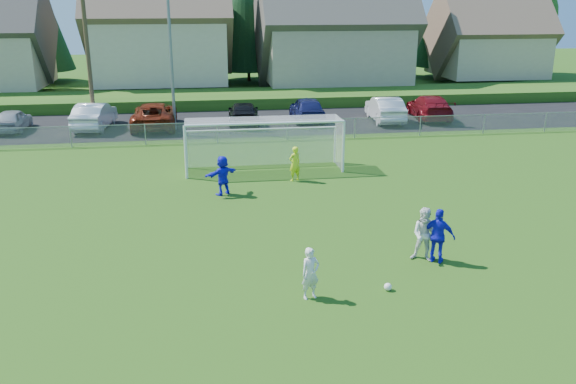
{
  "coord_description": "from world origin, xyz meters",
  "views": [
    {
      "loc": [
        -2.95,
        -12.1,
        7.94
      ],
      "look_at": [
        0.0,
        8.0,
        1.4
      ],
      "focal_mm": 38.0,
      "sensor_mm": 36.0,
      "label": 1
    }
  ],
  "objects_px": {
    "car_c": "(154,115)",
    "car_g": "(430,107)",
    "soccer_ball": "(388,287)",
    "player_white_a": "(310,273)",
    "goalkeeper": "(295,164)",
    "car_b": "(94,116)",
    "car_a": "(12,120)",
    "player_white_b": "(425,235)",
    "car_f": "(385,109)",
    "car_e": "(307,109)",
    "soccer_goal": "(263,136)",
    "player_blue_a": "(438,236)",
    "car_d": "(243,113)",
    "player_blue_b": "(223,175)"
  },
  "relations": [
    {
      "from": "car_d",
      "to": "car_a",
      "type": "bearing_deg",
      "value": 3.38
    },
    {
      "from": "car_f",
      "to": "car_g",
      "type": "height_order",
      "value": "car_f"
    },
    {
      "from": "player_white_b",
      "to": "goalkeeper",
      "type": "bearing_deg",
      "value": 134.51
    },
    {
      "from": "car_e",
      "to": "car_f",
      "type": "relative_size",
      "value": 0.96
    },
    {
      "from": "car_g",
      "to": "soccer_goal",
      "type": "relative_size",
      "value": 0.74
    },
    {
      "from": "car_c",
      "to": "car_g",
      "type": "height_order",
      "value": "car_g"
    },
    {
      "from": "goalkeeper",
      "to": "car_e",
      "type": "distance_m",
      "value": 13.8
    },
    {
      "from": "car_a",
      "to": "car_d",
      "type": "relative_size",
      "value": 0.83
    },
    {
      "from": "player_white_b",
      "to": "goalkeeper",
      "type": "distance_m",
      "value": 9.58
    },
    {
      "from": "player_white_a",
      "to": "car_g",
      "type": "height_order",
      "value": "car_g"
    },
    {
      "from": "car_d",
      "to": "soccer_goal",
      "type": "xyz_separation_m",
      "value": [
        0.12,
        -11.02,
        0.93
      ]
    },
    {
      "from": "player_white_a",
      "to": "player_blue_a",
      "type": "bearing_deg",
      "value": 3.06
    },
    {
      "from": "player_blue_b",
      "to": "car_c",
      "type": "relative_size",
      "value": 0.29
    },
    {
      "from": "goalkeeper",
      "to": "car_b",
      "type": "distance_m",
      "value": 16.8
    },
    {
      "from": "player_white_a",
      "to": "car_d",
      "type": "bearing_deg",
      "value": 70.9
    },
    {
      "from": "player_blue_a",
      "to": "car_b",
      "type": "relative_size",
      "value": 0.35
    },
    {
      "from": "car_f",
      "to": "car_g",
      "type": "distance_m",
      "value": 3.27
    },
    {
      "from": "player_blue_a",
      "to": "car_b",
      "type": "distance_m",
      "value": 26.23
    },
    {
      "from": "car_b",
      "to": "car_c",
      "type": "relative_size",
      "value": 0.87
    },
    {
      "from": "player_blue_a",
      "to": "car_b",
      "type": "xyz_separation_m",
      "value": [
        -13.67,
        22.38,
        -0.05
      ]
    },
    {
      "from": "car_b",
      "to": "car_f",
      "type": "distance_m",
      "value": 18.71
    },
    {
      "from": "car_e",
      "to": "car_f",
      "type": "height_order",
      "value": "car_f"
    },
    {
      "from": "goalkeeper",
      "to": "car_b",
      "type": "height_order",
      "value": "car_b"
    },
    {
      "from": "car_e",
      "to": "car_g",
      "type": "distance_m",
      "value": 8.35
    },
    {
      "from": "soccer_ball",
      "to": "player_white_a",
      "type": "relative_size",
      "value": 0.15
    },
    {
      "from": "goalkeeper",
      "to": "car_b",
      "type": "relative_size",
      "value": 0.32
    },
    {
      "from": "car_g",
      "to": "player_blue_b",
      "type": "bearing_deg",
      "value": 51.75
    },
    {
      "from": "player_white_a",
      "to": "car_f",
      "type": "xyz_separation_m",
      "value": [
        9.38,
        23.83,
        0.08
      ]
    },
    {
      "from": "player_white_a",
      "to": "car_a",
      "type": "relative_size",
      "value": 0.37
    },
    {
      "from": "car_c",
      "to": "car_g",
      "type": "relative_size",
      "value": 1.04
    },
    {
      "from": "car_a",
      "to": "player_white_b",
      "type": "bearing_deg",
      "value": 129.73
    },
    {
      "from": "soccer_ball",
      "to": "car_f",
      "type": "bearing_deg",
      "value": 73.27
    },
    {
      "from": "player_white_a",
      "to": "car_g",
      "type": "relative_size",
      "value": 0.27
    },
    {
      "from": "soccer_ball",
      "to": "car_a",
      "type": "height_order",
      "value": "car_a"
    },
    {
      "from": "car_g",
      "to": "soccer_goal",
      "type": "height_order",
      "value": "soccer_goal"
    },
    {
      "from": "goalkeeper",
      "to": "car_f",
      "type": "relative_size",
      "value": 0.32
    },
    {
      "from": "player_white_a",
      "to": "goalkeeper",
      "type": "bearing_deg",
      "value": 64.19
    },
    {
      "from": "goalkeeper",
      "to": "car_f",
      "type": "bearing_deg",
      "value": -147.32
    },
    {
      "from": "player_blue_a",
      "to": "player_blue_b",
      "type": "relative_size",
      "value": 1.05
    },
    {
      "from": "car_b",
      "to": "car_a",
      "type": "bearing_deg",
      "value": 4.98
    },
    {
      "from": "player_white_b",
      "to": "car_d",
      "type": "xyz_separation_m",
      "value": [
        -3.96,
        22.36,
        -0.17
      ]
    },
    {
      "from": "car_g",
      "to": "player_blue_a",
      "type": "bearing_deg",
      "value": 76.45
    },
    {
      "from": "player_white_b",
      "to": "car_b",
      "type": "bearing_deg",
      "value": 149.31
    },
    {
      "from": "soccer_ball",
      "to": "car_c",
      "type": "xyz_separation_m",
      "value": [
        -7.88,
        23.82,
        0.69
      ]
    },
    {
      "from": "player_blue_a",
      "to": "player_white_a",
      "type": "bearing_deg",
      "value": 56.71
    },
    {
      "from": "soccer_ball",
      "to": "player_white_b",
      "type": "bearing_deg",
      "value": 46.57
    },
    {
      "from": "soccer_ball",
      "to": "car_a",
      "type": "bearing_deg",
      "value": 124.36
    },
    {
      "from": "player_white_a",
      "to": "car_g",
      "type": "distance_m",
      "value": 27.34
    },
    {
      "from": "car_e",
      "to": "car_b",
      "type": "bearing_deg",
      "value": 2.72
    },
    {
      "from": "soccer_ball",
      "to": "car_c",
      "type": "height_order",
      "value": "car_c"
    }
  ]
}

